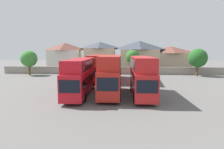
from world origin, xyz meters
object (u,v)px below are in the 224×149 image
at_px(house_terrace_left, 65,56).
at_px(bus_4, 97,66).
at_px(bus_1, 80,75).
at_px(tree_left_of_lot, 29,59).
at_px(tree_right_of_lot, 133,57).
at_px(house_terrace_centre, 100,56).
at_px(bus_2, 111,73).
at_px(bus_3, 142,74).
at_px(bus_5, 113,70).
at_px(tree_behind_wall, 198,58).
at_px(house_terrace_far_right, 170,58).
at_px(house_terrace_right, 139,56).
at_px(bus_6, 139,70).

bearing_deg(house_terrace_left, bus_4, -57.87).
height_order(bus_1, tree_left_of_lot, tree_left_of_lot).
relative_size(tree_left_of_lot, tree_right_of_lot, 0.99).
relative_size(house_terrace_centre, tree_left_of_lot, 1.51).
distance_m(bus_2, bus_3, 3.95).
bearing_deg(bus_5, bus_4, -86.32).
xyz_separation_m(bus_4, tree_behind_wall, (21.61, 7.81, 1.29)).
distance_m(bus_4, tree_right_of_lot, 14.36).
xyz_separation_m(bus_3, bus_4, (-7.36, 13.01, -0.05)).
xyz_separation_m(bus_2, house_terrace_centre, (-5.10, 31.62, 1.27)).
xyz_separation_m(bus_4, house_terrace_centre, (-1.68, 18.80, 1.39)).
bearing_deg(tree_right_of_lot, tree_left_of_lot, -167.12).
bearing_deg(house_terrace_far_right, bus_3, -108.41).
relative_size(house_terrace_left, tree_behind_wall, 1.46).
relative_size(bus_3, tree_left_of_lot, 1.85).
relative_size(bus_3, house_terrace_far_right, 1.01).
xyz_separation_m(bus_5, house_terrace_right, (6.40, 18.07, 2.32)).
distance_m(tree_left_of_lot, tree_right_of_lot, 24.68).
distance_m(bus_4, house_terrace_left, 22.28).
xyz_separation_m(house_terrace_right, tree_left_of_lot, (-26.14, -11.45, -0.44)).
distance_m(house_terrace_right, tree_behind_wall, 16.11).
relative_size(bus_5, tree_left_of_lot, 2.09).
relative_size(tree_behind_wall, tree_right_of_lot, 1.06).
distance_m(house_terrace_centre, tree_left_of_lot, 19.28).
distance_m(bus_6, tree_left_of_lot, 25.83).
xyz_separation_m(bus_5, house_terrace_left, (-14.79, 18.64, 2.09)).
relative_size(bus_3, house_terrace_right, 0.98).
height_order(bus_4, house_terrace_centre, house_terrace_centre).
bearing_deg(house_terrace_left, house_terrace_far_right, 1.38).
distance_m(bus_1, house_terrace_centre, 31.66).
bearing_deg(tree_left_of_lot, tree_behind_wall, 1.49).
bearing_deg(bus_6, bus_1, -29.14).
bearing_deg(bus_2, house_terrace_left, -154.63).
relative_size(bus_5, bus_6, 0.99).
relative_size(bus_1, tree_behind_wall, 1.89).
height_order(bus_3, house_terrace_far_right, house_terrace_far_right).
bearing_deg(bus_1, house_terrace_left, -161.76).
relative_size(bus_3, bus_6, 0.87).
xyz_separation_m(bus_4, bus_5, (2.96, 0.20, -0.79)).
height_order(bus_4, tree_left_of_lot, tree_left_of_lot).
relative_size(bus_5, house_terrace_centre, 1.38).
height_order(tree_left_of_lot, tree_right_of_lot, tree_right_of_lot).
xyz_separation_m(bus_1, bus_4, (0.49, 12.80, 0.10)).
bearing_deg(house_terrace_right, house_terrace_far_right, 8.32).
xyz_separation_m(house_terrace_left, house_terrace_centre, (10.15, -0.04, 0.10)).
bearing_deg(house_terrace_centre, bus_4, -84.88).
height_order(tree_behind_wall, tree_right_of_lot, tree_behind_wall).
bearing_deg(bus_4, bus_3, 29.40).
bearing_deg(bus_2, tree_right_of_lot, 170.95).
relative_size(bus_6, house_terrace_right, 1.12).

